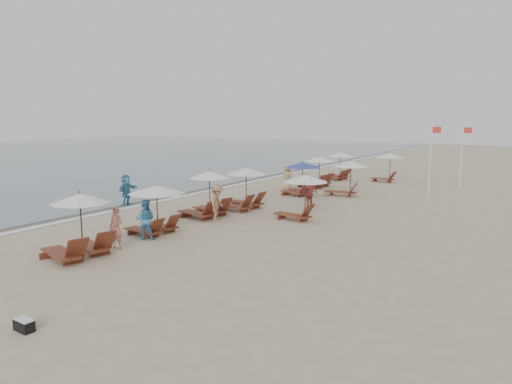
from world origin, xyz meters
The scene contains 22 objects.
ground centered at (0.00, 0.00, 0.00)m, with size 160.00×160.00×0.00m, color tan.
wet_sand_band centered at (-12.50, 10.00, 0.00)m, with size 3.20×140.00×0.01m, color #6B5E4C.
foam_line centered at (-11.20, 10.00, 0.01)m, with size 0.50×140.00×0.02m, color white.
lounger_station_0 centered at (-5.58, -4.35, 1.03)m, with size 2.64×2.51×2.35m.
lounger_station_1 centered at (-5.71, -0.33, 1.18)m, with size 2.59×2.43×2.13m.
lounger_station_2 centered at (-6.07, 3.65, 1.02)m, with size 2.64×2.37×2.34m.
lounger_station_3 centered at (-5.59, 6.25, 1.06)m, with size 2.68×2.21×2.30m.
lounger_station_4 centered at (-5.14, 12.25, 1.15)m, with size 2.57×2.31×2.15m.
lounger_station_5 centered at (-5.85, 16.19, 1.00)m, with size 2.74×2.60×2.22m.
lounger_station_6 centered at (-6.08, 20.87, 1.16)m, with size 2.56×2.27×2.24m.
inland_station_0 centered at (-1.70, 5.51, 1.40)m, with size 2.67×2.24×2.22m.
inland_station_1 centered at (-2.48, 13.56, 1.36)m, with size 2.73×2.24×2.22m.
inland_station_2 centered at (-2.29, 21.61, 1.43)m, with size 2.63×2.24×2.22m.
beachgoer_near centered at (-5.30, -2.80, 0.82)m, with size 0.59×0.39×1.63m, color #A46559.
beachgoer_mid_a centered at (-5.38, -1.18, 0.84)m, with size 0.81×0.63×1.67m, color teal.
beachgoer_mid_b centered at (-4.95, 3.17, 0.89)m, with size 1.15×0.66×1.78m, color #906449.
beachgoer_far_a centered at (-2.48, 8.18, 0.89)m, with size 1.04×0.43×1.77m, color #B34749.
beachgoer_far_b centered at (-6.92, 13.88, 0.90)m, with size 0.88×0.57×1.80m, color tan.
waterline_walker centered at (-11.86, 3.80, 0.89)m, with size 1.65×0.53×1.78m, color teal.
duffel_bag centered at (-1.65, -8.86, 0.15)m, with size 0.54×0.29×0.29m.
flag_pole_near centered at (1.97, 16.64, 2.54)m, with size 0.59×0.08×4.59m.
flag_pole_far centered at (3.22, 20.59, 2.49)m, with size 0.60×0.08×4.50m.
Camera 1 is at (8.53, -14.85, 4.95)m, focal length 33.26 mm.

